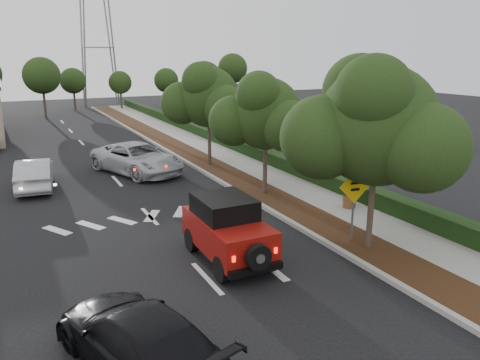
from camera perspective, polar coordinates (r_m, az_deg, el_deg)
ground at (r=13.96m, az=-4.05°, el=-11.87°), size 120.00×120.00×0.00m
curb at (r=26.05m, az=-4.86°, el=1.22°), size 0.20×70.00×0.15m
planting_strip at (r=26.43m, az=-2.85°, el=1.43°), size 1.80×70.00×0.12m
sidewalk at (r=27.22m, az=0.81°, el=1.86°), size 2.00×70.00×0.12m
hedge at (r=27.80m, az=3.38°, el=2.83°), size 0.80×70.00×0.80m
transmission_tower at (r=60.81m, az=-16.46°, el=8.61°), size 7.00×4.00×28.00m
street_tree_near at (r=16.35m, az=15.29°, el=-8.20°), size 3.80×3.80×5.92m
street_tree_mid at (r=21.70m, az=3.02°, el=-1.82°), size 3.20×3.20×5.32m
street_tree_far at (r=27.34m, az=-3.69°, el=1.75°), size 3.40×3.40×5.62m
red_jeep at (r=14.80m, az=-1.78°, el=-5.86°), size 1.80×3.98×2.02m
silver_suv_ahead at (r=26.05m, az=-12.43°, el=2.59°), size 4.64×6.45×1.63m
black_suv_oncoming at (r=10.33m, az=-12.33°, el=-18.34°), size 3.22×5.17×1.40m
silver_sedan_oncoming at (r=24.61m, az=-23.75°, el=0.71°), size 2.02×4.59×1.46m
speed_hump_sign at (r=16.05m, az=13.75°, el=-1.82°), size 1.20×0.15×2.55m
terracotta_planter at (r=19.92m, az=13.24°, el=-1.37°), size 0.68×0.68×1.19m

